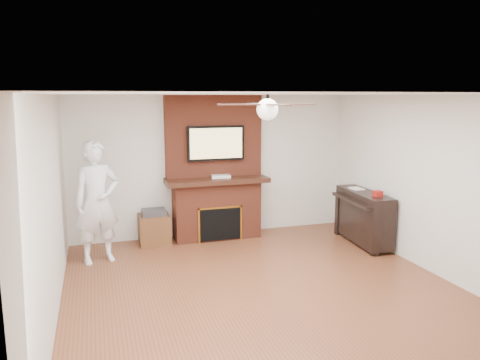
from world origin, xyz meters
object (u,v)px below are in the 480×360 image
object	(u,v)px
person	(97,202)
side_table	(154,228)
fireplace	(216,182)
piano	(363,216)

from	to	relation	value
person	side_table	distance (m)	1.29
fireplace	piano	bearing A→B (deg)	-26.52
fireplace	person	xyz separation A→B (m)	(-2.01, -0.73, -0.07)
person	side_table	bearing A→B (deg)	19.61
person	piano	bearing A→B (deg)	-21.94
fireplace	piano	size ratio (longest dim) A/B	1.79
side_table	piano	world-z (taller)	piano
side_table	fireplace	bearing A→B (deg)	3.71
side_table	piano	size ratio (longest dim) A/B	0.42
piano	side_table	bearing A→B (deg)	166.75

